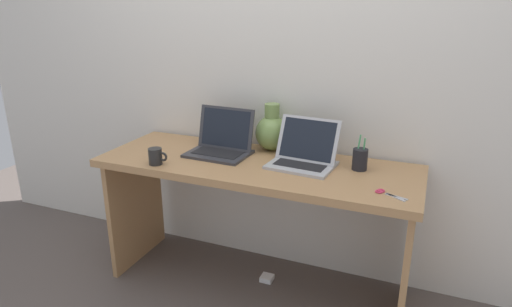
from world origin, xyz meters
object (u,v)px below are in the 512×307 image
object	(u,v)px
green_vase	(272,131)
scissors	(386,193)
power_brick	(267,278)
laptop_left	(222,142)
coffee_mug	(156,156)
pen_cup	(360,159)
laptop_right	(304,153)

from	to	relation	value
green_vase	scissors	xyz separation A→B (m)	(0.68, -0.39, -0.10)
power_brick	laptop_left	bearing A→B (deg)	177.11
coffee_mug	pen_cup	distance (m)	1.04
laptop_right	laptop_left	bearing A→B (deg)	179.03
laptop_right	green_vase	size ratio (longest dim) A/B	1.29
power_brick	pen_cup	bearing A→B (deg)	4.78
green_vase	pen_cup	xyz separation A→B (m)	(0.52, -0.13, -0.05)
laptop_right	green_vase	world-z (taller)	green_vase
scissors	laptop_left	bearing A→B (deg)	165.73
scissors	power_brick	bearing A→B (deg)	161.00
laptop_right	power_brick	bearing A→B (deg)	-178.23
coffee_mug	laptop_left	bearing A→B (deg)	51.83
green_vase	scissors	world-z (taller)	green_vase
laptop_left	scissors	size ratio (longest dim) A/B	2.37
laptop_left	laptop_right	world-z (taller)	laptop_left
laptop_left	pen_cup	size ratio (longest dim) A/B	1.93
laptop_left	green_vase	xyz separation A→B (m)	(0.24, 0.16, 0.04)
green_vase	coffee_mug	size ratio (longest dim) A/B	2.48
power_brick	coffee_mug	bearing A→B (deg)	-151.17
laptop_right	scissors	size ratio (longest dim) A/B	2.39
laptop_right	power_brick	world-z (taller)	laptop_right
coffee_mug	power_brick	xyz separation A→B (m)	(0.51, 0.28, -0.78)
pen_cup	green_vase	bearing A→B (deg)	165.59
coffee_mug	pen_cup	xyz separation A→B (m)	(0.99, 0.32, 0.01)
pen_cup	scissors	world-z (taller)	pen_cup
laptop_left	scissors	xyz separation A→B (m)	(0.91, -0.23, -0.06)
laptop_left	coffee_mug	distance (m)	0.38
coffee_mug	power_brick	distance (m)	0.97
green_vase	power_brick	bearing A→B (deg)	-75.78
scissors	coffee_mug	bearing A→B (deg)	-176.80
laptop_left	green_vase	bearing A→B (deg)	33.94
laptop_right	pen_cup	world-z (taller)	laptop_right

